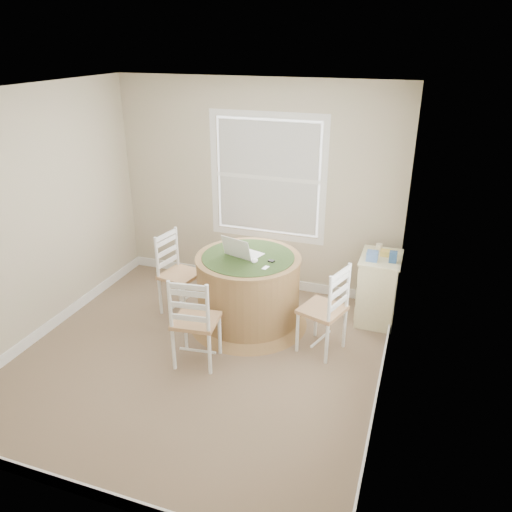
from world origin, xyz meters
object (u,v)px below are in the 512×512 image
(chair_near, at_px, (196,320))
(corner_chest, at_px, (378,288))
(chair_right, at_px, (322,309))
(laptop, at_px, (243,252))
(round_table, at_px, (248,288))
(chair_left, at_px, (180,274))

(chair_near, relative_size, corner_chest, 1.20)
(corner_chest, bearing_deg, chair_right, -120.45)
(laptop, bearing_deg, chair_near, 96.46)
(chair_near, bearing_deg, laptop, -107.57)
(round_table, bearing_deg, laptop, 176.79)
(round_table, bearing_deg, chair_near, -93.34)
(chair_left, xyz_separation_m, corner_chest, (2.20, 0.55, -0.08))
(round_table, relative_size, chair_near, 1.40)
(round_table, relative_size, laptop, 3.04)
(chair_right, relative_size, corner_chest, 1.20)
(round_table, distance_m, chair_left, 0.85)
(chair_right, bearing_deg, chair_near, -42.91)
(round_table, height_order, chair_near, chair_near)
(chair_right, xyz_separation_m, laptop, (-0.96, 0.26, 0.39))
(round_table, xyz_separation_m, laptop, (-0.07, 0.02, 0.41))
(chair_near, height_order, laptop, laptop)
(chair_near, xyz_separation_m, laptop, (0.17, 0.87, 0.39))
(chair_right, distance_m, corner_chest, 0.93)
(chair_left, relative_size, chair_right, 1.00)
(chair_right, bearing_deg, round_table, -86.85)
(round_table, height_order, corner_chest, round_table)
(round_table, xyz_separation_m, chair_right, (0.89, -0.24, 0.03))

